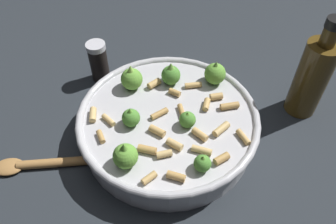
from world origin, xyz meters
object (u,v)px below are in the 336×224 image
(cooking_pan, at_px, (168,123))
(pepper_shaker, at_px, (99,62))
(olive_oil_bottle, at_px, (312,77))
(wooden_spoon, at_px, (51,163))

(cooking_pan, relative_size, pepper_shaker, 3.54)
(pepper_shaker, distance_m, olive_oil_bottle, 0.43)
(olive_oil_bottle, relative_size, wooden_spoon, 1.08)
(pepper_shaker, height_order, wooden_spoon, pepper_shaker)
(wooden_spoon, bearing_deg, cooking_pan, -128.22)
(pepper_shaker, xyz_separation_m, wooden_spoon, (-0.08, 0.22, -0.04))
(cooking_pan, bearing_deg, wooden_spoon, 51.78)
(olive_oil_bottle, bearing_deg, cooking_pan, 47.81)
(pepper_shaker, bearing_deg, olive_oil_bottle, -159.20)
(cooking_pan, bearing_deg, olive_oil_bottle, -132.19)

